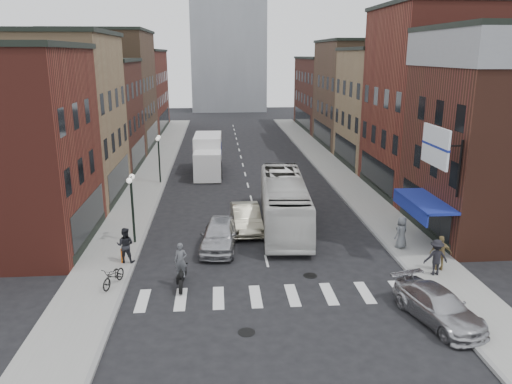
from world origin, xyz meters
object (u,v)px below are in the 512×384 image
at_px(billboard_sign, 437,147).
at_px(curb_car, 438,306).
at_px(streetlamp_far, 159,150).
at_px(ped_right_c, 401,232).
at_px(ped_right_a, 436,257).
at_px(ped_left_solo, 125,245).
at_px(streetlamp_near, 132,196).
at_px(bike_rack, 123,254).
at_px(ped_right_b, 441,253).
at_px(sedan_left_far, 246,218).
at_px(transit_bus, 284,202).
at_px(parked_bicycle, 114,276).
at_px(box_truck, 208,156).
at_px(sedan_left_near, 219,235).
at_px(motorcycle_rider, 181,267).

xyz_separation_m(billboard_sign, curb_car, (-2.14, -6.22, -5.46)).
relative_size(streetlamp_far, ped_right_c, 2.26).
bearing_deg(ped_right_a, billboard_sign, -101.52).
height_order(ped_left_solo, ped_right_c, ped_left_solo).
distance_m(streetlamp_near, bike_rack, 3.59).
relative_size(ped_right_b, ped_right_c, 1.00).
xyz_separation_m(billboard_sign, sedan_left_far, (-9.39, 5.50, -5.34)).
xyz_separation_m(transit_bus, ped_right_c, (6.03, -4.57, -0.53)).
distance_m(sedan_left_far, parked_bicycle, 10.16).
bearing_deg(sedan_left_far, streetlamp_far, 116.13).
distance_m(billboard_sign, streetlamp_far, 23.92).
bearing_deg(ped_right_c, billboard_sign, 88.11).
bearing_deg(streetlamp_far, ped_left_solo, -90.00).
xyz_separation_m(streetlamp_far, ped_left_solo, (0.00, -16.87, -1.82)).
xyz_separation_m(box_truck, ped_right_b, (11.95, -22.58, -0.65)).
bearing_deg(streetlamp_far, ped_right_a, -51.70).
relative_size(billboard_sign, parked_bicycle, 2.03).
bearing_deg(transit_bus, streetlamp_near, -160.46).
bearing_deg(streetlamp_near, sedan_left_near, -11.52).
relative_size(streetlamp_far, sedan_left_far, 0.85).
distance_m(billboard_sign, motorcycle_rider, 14.06).
distance_m(streetlamp_near, sedan_left_near, 5.42).
relative_size(bike_rack, ped_right_b, 0.44).
bearing_deg(streetlamp_near, billboard_sign, -12.35).
distance_m(bike_rack, transit_bus, 10.67).
distance_m(sedan_left_far, curb_car, 13.78).
height_order(sedan_left_near, ped_right_b, ped_right_b).
distance_m(transit_bus, parked_bicycle, 12.29).
xyz_separation_m(billboard_sign, streetlamp_near, (-15.99, 3.50, -3.22)).
relative_size(ped_left_solo, ped_right_c, 1.04).
height_order(streetlamp_near, ped_left_solo, streetlamp_near).
height_order(billboard_sign, ped_right_a, billboard_sign).
relative_size(billboard_sign, curb_car, 0.80).
bearing_deg(transit_bus, motorcycle_rider, -121.89).
xyz_separation_m(sedan_left_far, ped_right_b, (9.38, -7.12, 0.26)).
height_order(transit_bus, ped_right_a, transit_bus).
xyz_separation_m(parked_bicycle, ped_right_c, (15.18, 3.58, 0.43)).
bearing_deg(motorcycle_rider, ped_right_b, 10.74).
bearing_deg(transit_bus, ped_right_b, -43.79).
xyz_separation_m(billboard_sign, box_truck, (-11.96, 20.96, -4.43)).
height_order(parked_bicycle, ped_right_c, ped_right_c).
xyz_separation_m(curb_car, ped_right_c, (1.24, 7.67, 0.39)).
distance_m(ped_right_b, ped_right_c, 3.20).
bearing_deg(sedan_left_far, parked_bicycle, -133.96).
distance_m(bike_rack, box_truck, 20.63).
height_order(streetlamp_near, box_truck, streetlamp_near).
height_order(box_truck, parked_bicycle, box_truck).
distance_m(streetlamp_near, ped_left_solo, 3.40).
distance_m(streetlamp_near, box_truck, 17.96).
height_order(sedan_left_near, sedan_left_far, sedan_left_near).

